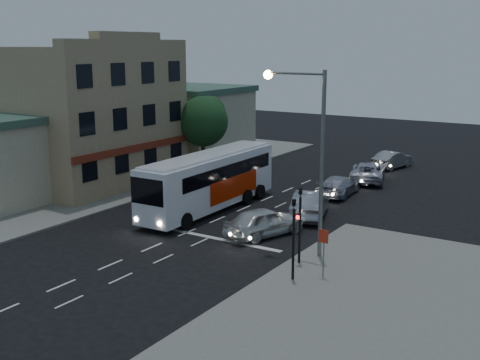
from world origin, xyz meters
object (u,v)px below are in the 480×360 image
Objects in this scene: car_sedan_a at (310,204)px; traffic_signal_main at (300,216)px; car_extra at (393,160)px; car_sedan_c at (368,172)px; streetlight at (310,142)px; car_suv at (264,222)px; street_tree at (203,119)px; tour_bus at (209,180)px; car_sedan_b at (339,186)px; regulatory_sign at (324,245)px; traffic_signal_side at (294,229)px.

traffic_signal_main is (3.15, -7.71, 1.59)m from car_sedan_a.
car_sedan_c is at bearing 103.59° from car_extra.
streetlight reaches higher than car_sedan_c.
street_tree reaches higher than car_suv.
car_sedan_c is at bearing 66.34° from tour_bus.
tour_bus reaches higher than car_sedan_b.
regulatory_sign is at bearing 87.96° from car_sedan_c.
car_extra is at bearing -95.35° from car_sedan_b.
car_extra is 25.34m from traffic_signal_main.
car_suv is 15.89m from car_sedan_c.
streetlight is at bearing -39.51° from street_tree.
streetlight is at bearing -26.69° from tour_bus.
car_sedan_b is (-0.18, 10.69, -0.12)m from car_suv.
car_extra is at bearing -70.37° from car_suv.
car_sedan_b is 1.07× the size of car_extra.
regulatory_sign is at bearing 43.92° from traffic_signal_side.
car_sedan_a is (6.08, 1.95, -1.13)m from tour_bus.
street_tree reaches higher than car_extra.
street_tree is (-11.95, 0.53, 3.81)m from car_sedan_b.
traffic_signal_side is (4.55, -15.69, 1.74)m from car_sedan_b.
street_tree is (-17.51, 15.26, 2.90)m from regulatory_sign.
street_tree is at bearing 135.50° from traffic_signal_side.
traffic_signal_side is at bearing 84.69° from car_sedan_c.
street_tree reaches higher than traffic_signal_side.
tour_bus is 20.04m from car_extra.
car_sedan_c is at bearing 21.09° from street_tree.
street_tree reaches higher than car_sedan_a.
car_sedan_c is 2.42× the size of regulatory_sign.
car_sedan_a is 1.15× the size of car_extra.
street_tree is (-12.13, 11.22, 3.70)m from car_suv.
tour_bus is 9.69m from car_sedan_b.
car_sedan_b is at bearing 105.69° from traffic_signal_main.
tour_bus is at bearing 148.24° from regulatory_sign.
car_extra is at bearing 98.60° from traffic_signal_main.
car_sedan_b is 13.77m from streetlight.
car_extra is (-0.11, 21.98, -0.08)m from car_suv.
regulatory_sign is (5.55, -14.73, 0.91)m from car_sedan_b.
street_tree reaches higher than tour_bus.
car_suv is 0.93× the size of car_sedan_a.
street_tree reaches higher than car_sedan_c.
traffic_signal_side reaches higher than car_sedan_a.
car_sedan_b is at bearing 102.67° from car_extra.
car_suv is 21.98m from car_extra.
car_sedan_b is (-0.70, 6.01, -0.15)m from car_sedan_a.
car_sedan_a is at bearing 16.89° from tour_bus.
car_sedan_a is 10.54m from traffic_signal_side.
street_tree is at bearing 126.81° from tour_bus.
traffic_signal_side is (4.42, -20.89, 1.68)m from car_sedan_c.
streetlight is at bearing 101.33° from car_sedan_b.
regulatory_sign is at bearing 162.42° from car_suv.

